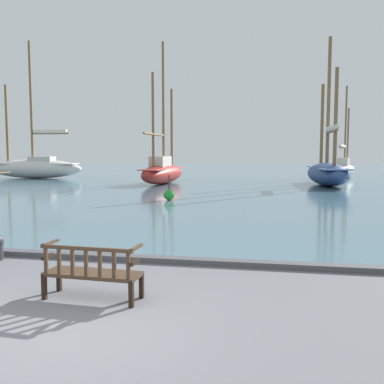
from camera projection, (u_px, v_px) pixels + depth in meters
The scene contains 9 objects.
ground_plane at pixel (59, 332), 5.74m from camera, with size 160.00×160.00×0.00m, color slate.
harbor_water at pixel (247, 174), 48.81m from camera, with size 100.00×80.00×0.08m, color slate.
quay_edge_kerb at pixel (143, 259), 9.50m from camera, with size 40.00×0.30×0.12m, color #4C4C50.
park_bench at pixel (92, 271), 7.00m from camera, with size 1.63×0.61×0.92m.
sailboat_far_starboard at pixel (163, 171), 32.52m from camera, with size 2.43×8.20×10.63m.
sailboat_centre_channel at pixel (327, 171), 30.86m from camera, with size 3.04×8.75×10.54m.
sailboat_mid_port at pixel (36, 166), 39.48m from camera, with size 8.99×2.86×12.42m.
sailboat_far_port at pixel (344, 169), 41.58m from camera, with size 3.55×7.56×8.77m.
channel_buoy at pixel (169, 195), 21.07m from camera, with size 0.54×0.54×1.24m.
Camera 1 is at (2.78, -5.12, 2.40)m, focal length 40.00 mm.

